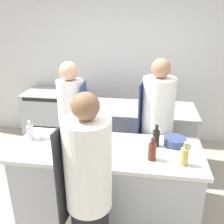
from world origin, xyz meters
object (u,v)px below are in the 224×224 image
Objects in this scene: chef_at_prep_near at (89,196)px; bowl_prep_small at (175,141)px; bottle_olive_oil at (152,151)px; bottle_wine at (30,132)px; bottle_vinegar at (156,138)px; oven_range at (56,117)px; chef_at_stove at (73,126)px; chef_at_pass_far at (156,132)px; bowl_mixing_large at (48,134)px; bottle_cooking_oil at (184,156)px.

bowl_prep_small is at bearing -36.62° from chef_at_prep_near.
bottle_wine is (-1.27, 0.21, -0.00)m from bottle_olive_oil.
bottle_vinegar is (0.52, 0.75, 0.17)m from chef_at_prep_near.
oven_range is 4.47× the size of bowl_prep_small.
chef_at_stove is at bearing -59.44° from oven_range.
chef_at_stove is 0.64m from bottle_wine.
chef_at_pass_far reaches higher than bowl_prep_small.
bottle_olive_oil reaches higher than bowl_mixing_large.
bottle_cooking_oil is at bearing -9.15° from bottle_wine.
chef_at_stove is 7.18× the size of bottle_vinegar.
bottle_olive_oil reaches higher than bottle_cooking_oil.
bottle_wine is (-1.32, -0.50, 0.14)m from chef_at_pass_far.
chef_at_pass_far reaches higher than chef_at_prep_near.
chef_at_prep_near is 1.01m from bowl_mixing_large.
bottle_vinegar is at bearing 60.39° from chef_at_stove.
chef_at_prep_near is at bearing -124.61° from bottle_vinegar.
bottle_cooking_oil is at bearing 53.94° from chef_at_stove.
bottle_wine is 1.56m from bottle_cooking_oil.
chef_at_pass_far is at bearing -18.96° from chef_at_prep_near.
chef_at_prep_near is 0.92m from bottle_vinegar.
chef_at_stove is 1.04m from chef_at_pass_far.
bottle_olive_oil is 1.01× the size of bowl_prep_small.
bottle_olive_oil is 0.26m from bottle_vinegar.
bottle_wine reaches higher than bowl_mixing_large.
bottle_wine is at bearing 170.73° from bottle_olive_oil.
bottle_cooking_oil is 0.99× the size of bowl_prep_small.
bottle_cooking_oil is at bearing -82.56° from bowl_prep_small.
oven_range is at bearing 134.96° from bottle_cooking_oil.
oven_range is at bearing 63.41° from chef_at_pass_far.
chef_at_pass_far reaches higher than oven_range.
bottle_vinegar is 1.28× the size of bowl_mixing_large.
bottle_cooking_oil reaches higher than bowl_prep_small.
chef_at_stove is at bearing 62.73° from bottle_wine.
bowl_prep_small is at bearing 97.44° from bottle_cooking_oil.
chef_at_pass_far is at bearing 106.67° from bottle_cooking_oil.
chef_at_prep_near is at bearing -63.69° from oven_range.
bottle_wine is 0.18m from bowl_mixing_large.
bottle_olive_oil is 0.28m from bottle_cooking_oil.
bowl_prep_small is (0.19, 0.05, -0.05)m from bottle_vinegar.
chef_at_prep_near is at bearing 164.17° from chef_at_pass_far.
oven_range is 1.37m from chef_at_stove.
bottle_cooking_oil is (0.75, 0.44, 0.16)m from chef_at_prep_near.
bowl_mixing_large is at bearing -19.62° from chef_at_stove.
bottle_wine is at bearing -77.14° from oven_range.
chef_at_prep_near is at bearing 18.50° from chef_at_stove.
bottle_olive_oil is 1.24× the size of bowl_mixing_large.
bottle_vinegar reaches higher than oven_range.
bottle_cooking_oil reaches higher than oven_range.
oven_range is 2.41m from bottle_vinegar.
bowl_mixing_large is (-1.12, 0.29, -0.06)m from bottle_olive_oil.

